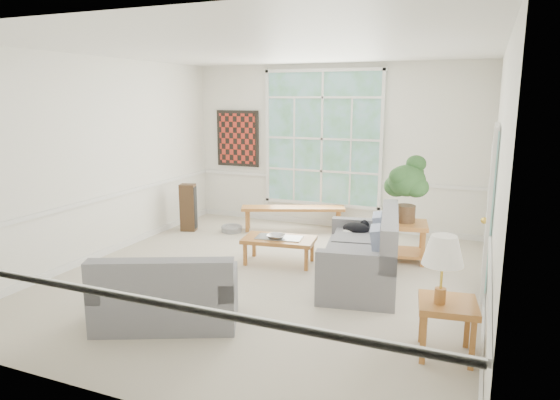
# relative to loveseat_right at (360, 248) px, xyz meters

# --- Properties ---
(floor) EXTENTS (5.50, 6.00, 0.01)m
(floor) POSITION_rel_loveseat_right_xyz_m (-1.20, -0.29, -0.49)
(floor) COLOR #B5AB98
(floor) RESTS_ON ground
(ceiling) EXTENTS (5.50, 6.00, 0.02)m
(ceiling) POSITION_rel_loveseat_right_xyz_m (-1.20, -0.29, 2.52)
(ceiling) COLOR white
(ceiling) RESTS_ON ground
(wall_back) EXTENTS (5.50, 0.02, 3.00)m
(wall_back) POSITION_rel_loveseat_right_xyz_m (-1.20, 2.71, 1.02)
(wall_back) COLOR white
(wall_back) RESTS_ON ground
(wall_front) EXTENTS (5.50, 0.02, 3.00)m
(wall_front) POSITION_rel_loveseat_right_xyz_m (-1.20, -3.29, 1.02)
(wall_front) COLOR white
(wall_front) RESTS_ON ground
(wall_left) EXTENTS (0.02, 6.00, 3.00)m
(wall_left) POSITION_rel_loveseat_right_xyz_m (-3.95, -0.29, 1.02)
(wall_left) COLOR white
(wall_left) RESTS_ON ground
(wall_right) EXTENTS (0.02, 6.00, 3.00)m
(wall_right) POSITION_rel_loveseat_right_xyz_m (1.55, -0.29, 1.02)
(wall_right) COLOR white
(wall_right) RESTS_ON ground
(window_back) EXTENTS (2.30, 0.08, 2.40)m
(window_back) POSITION_rel_loveseat_right_xyz_m (-1.40, 2.67, 1.17)
(window_back) COLOR white
(window_back) RESTS_ON wall_back
(entry_door) EXTENTS (0.08, 0.90, 2.10)m
(entry_door) POSITION_rel_loveseat_right_xyz_m (1.51, 0.31, 0.57)
(entry_door) COLOR white
(entry_door) RESTS_ON floor
(door_sidelight) EXTENTS (0.08, 0.26, 1.90)m
(door_sidelight) POSITION_rel_loveseat_right_xyz_m (1.51, -0.32, 0.67)
(door_sidelight) COLOR white
(door_sidelight) RESTS_ON wall_right
(wall_art) EXTENTS (0.90, 0.06, 1.10)m
(wall_art) POSITION_rel_loveseat_right_xyz_m (-3.15, 2.66, 1.12)
(wall_art) COLOR maroon
(wall_art) RESTS_ON wall_back
(wall_frame_near) EXTENTS (0.04, 0.26, 0.32)m
(wall_frame_near) POSITION_rel_loveseat_right_xyz_m (1.51, 1.46, 1.07)
(wall_frame_near) COLOR black
(wall_frame_near) RESTS_ON wall_right
(wall_frame_far) EXTENTS (0.04, 0.26, 0.32)m
(wall_frame_far) POSITION_rel_loveseat_right_xyz_m (1.51, 1.86, 1.07)
(wall_frame_far) COLOR black
(wall_frame_far) RESTS_ON wall_right
(loveseat_right) EXTENTS (1.21, 1.91, 0.97)m
(loveseat_right) POSITION_rel_loveseat_right_xyz_m (0.00, 0.00, 0.00)
(loveseat_right) COLOR slate
(loveseat_right) RESTS_ON floor
(loveseat_front) EXTENTS (1.68, 1.32, 0.81)m
(loveseat_front) POSITION_rel_loveseat_right_xyz_m (-1.65, -1.96, -0.08)
(loveseat_front) COLOR slate
(loveseat_front) RESTS_ON floor
(coffee_table) EXTENTS (1.11, 0.71, 0.39)m
(coffee_table) POSITION_rel_loveseat_right_xyz_m (-1.28, 0.33, -0.29)
(coffee_table) COLOR #A6652D
(coffee_table) RESTS_ON floor
(pewter_bowl) EXTENTS (0.32, 0.32, 0.08)m
(pewter_bowl) POSITION_rel_loveseat_right_xyz_m (-1.30, 0.26, -0.06)
(pewter_bowl) COLOR gray
(pewter_bowl) RESTS_ON coffee_table
(window_bench) EXTENTS (1.87, 1.04, 0.44)m
(window_bench) POSITION_rel_loveseat_right_xyz_m (-1.76, 2.12, -0.26)
(window_bench) COLOR #A6652D
(window_bench) RESTS_ON floor
(end_table) EXTENTS (0.68, 0.68, 0.59)m
(end_table) POSITION_rel_loveseat_right_xyz_m (0.42, 1.16, -0.19)
(end_table) COLOR #A6652D
(end_table) RESTS_ON floor
(houseplant) EXTENTS (0.77, 0.77, 1.01)m
(houseplant) POSITION_rel_loveseat_right_xyz_m (0.38, 1.19, 0.61)
(houseplant) COLOR #274E23
(houseplant) RESTS_ON end_table
(side_table) EXTENTS (0.60, 0.60, 0.54)m
(side_table) POSITION_rel_loveseat_right_xyz_m (1.20, -1.53, -0.21)
(side_table) COLOR #A6652D
(side_table) RESTS_ON floor
(table_lamp) EXTENTS (0.39, 0.39, 0.65)m
(table_lamp) POSITION_rel_loveseat_right_xyz_m (1.13, -1.60, 0.38)
(table_lamp) COLOR white
(table_lamp) RESTS_ON side_table
(pet_bed) EXTENTS (0.47, 0.47, 0.12)m
(pet_bed) POSITION_rel_loveseat_right_xyz_m (-2.76, 1.61, -0.42)
(pet_bed) COLOR gray
(pet_bed) RESTS_ON floor
(floor_speaker) EXTENTS (0.32, 0.28, 0.86)m
(floor_speaker) POSITION_rel_loveseat_right_xyz_m (-3.53, 1.39, -0.05)
(floor_speaker) COLOR #412C1A
(floor_speaker) RESTS_ON floor
(cat) EXTENTS (0.47, 0.44, 0.18)m
(cat) POSITION_rel_loveseat_right_xyz_m (-0.21, 0.60, 0.10)
(cat) COLOR black
(cat) RESTS_ON loveseat_right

